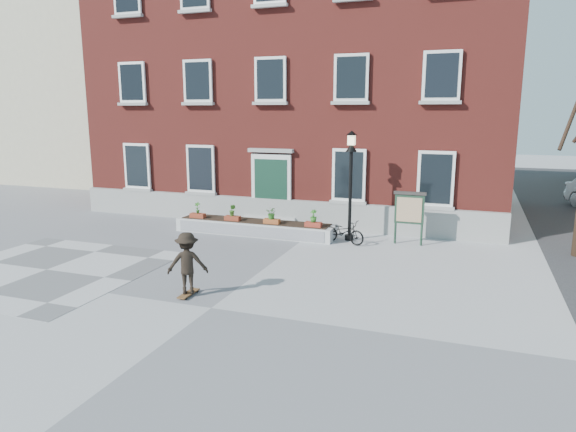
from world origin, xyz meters
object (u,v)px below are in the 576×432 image
at_px(bicycle, 344,232).
at_px(notice_board, 409,209).
at_px(skateboarder, 187,263).
at_px(lamp_post, 351,170).

xyz_separation_m(bicycle, notice_board, (2.16, 0.60, 0.84)).
distance_m(notice_board, skateboarder, 8.45).
distance_m(bicycle, lamp_post, 2.18).
height_order(bicycle, skateboarder, skateboarder).
relative_size(lamp_post, skateboarder, 2.38).
bearing_deg(notice_board, skateboarder, -123.06).
bearing_deg(notice_board, lamp_post, -177.69).
bearing_deg(bicycle, skateboarder, 175.63).
bearing_deg(lamp_post, notice_board, 2.31).
xyz_separation_m(notice_board, skateboarder, (-4.60, -7.07, -0.40)).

